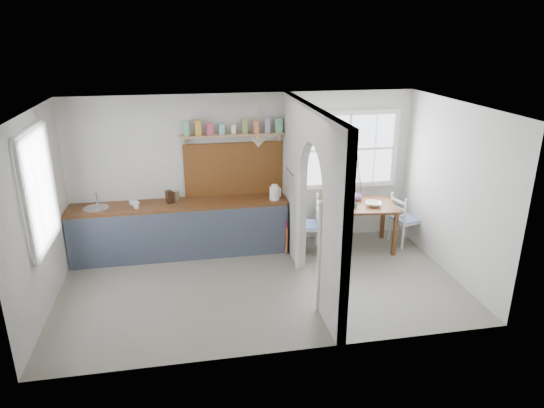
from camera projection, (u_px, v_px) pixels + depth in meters
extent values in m
cube|color=slate|center=(262.00, 285.00, 7.15)|extent=(5.80, 3.20, 0.01)
cube|color=beige|center=(260.00, 108.00, 6.27)|extent=(5.80, 3.20, 0.01)
cube|color=beige|center=(246.00, 171.00, 8.19)|extent=(5.80, 0.01, 2.60)
cube|color=beige|center=(285.00, 251.00, 5.23)|extent=(5.80, 0.01, 2.60)
cube|color=beige|center=(38.00, 216.00, 6.21)|extent=(0.01, 3.20, 2.60)
cube|color=beige|center=(453.00, 190.00, 7.21)|extent=(0.01, 3.20, 2.60)
cube|color=beige|center=(336.00, 232.00, 5.72)|extent=(0.12, 0.80, 2.60)
cube|color=beige|center=(294.00, 179.00, 7.75)|extent=(0.12, 1.20, 2.60)
cube|color=beige|center=(315.00, 149.00, 6.38)|extent=(0.12, 1.20, 1.05)
cube|color=brown|center=(180.00, 205.00, 7.86)|extent=(3.50, 0.60, 0.05)
cube|color=#343B46|center=(182.00, 237.00, 7.75)|extent=(3.50, 0.03, 0.85)
cube|color=#371C11|center=(181.00, 229.00, 8.06)|extent=(3.46, 0.45, 0.85)
cylinder|color=silver|center=(96.00, 209.00, 7.63)|extent=(0.40, 0.40, 0.02)
cube|color=brown|center=(234.00, 169.00, 8.11)|extent=(1.65, 0.03, 0.90)
cube|color=tan|center=(233.00, 135.00, 7.83)|extent=(1.75, 0.20, 0.03)
cube|color=#4F986D|center=(186.00, 130.00, 7.67)|extent=(0.09, 0.09, 0.18)
cube|color=#B07A1F|center=(198.00, 130.00, 7.70)|extent=(0.09, 0.09, 0.18)
cube|color=#B0324C|center=(210.00, 129.00, 7.73)|extent=(0.09, 0.09, 0.18)
cube|color=#59A39A|center=(222.00, 129.00, 7.76)|extent=(0.09, 0.09, 0.18)
cube|color=beige|center=(233.00, 128.00, 7.79)|extent=(0.09, 0.09, 0.18)
cube|color=olive|center=(245.00, 128.00, 7.83)|extent=(0.09, 0.09, 0.18)
cube|color=orange|center=(256.00, 127.00, 7.86)|extent=(0.09, 0.09, 0.18)
cube|color=#988CAC|center=(267.00, 127.00, 7.89)|extent=(0.09, 0.09, 0.18)
cube|color=#4F986D|center=(278.00, 127.00, 7.92)|extent=(0.09, 0.09, 0.18)
cone|color=beige|center=(258.00, 143.00, 7.60)|extent=(0.26, 0.26, 0.16)
cylinder|color=silver|center=(290.00, 172.00, 7.59)|extent=(0.02, 0.50, 0.02)
imported|color=white|center=(136.00, 205.00, 7.60)|extent=(0.11, 0.11, 0.10)
imported|color=silver|center=(134.00, 203.00, 7.71)|extent=(0.14, 0.14, 0.11)
cube|color=#371C11|center=(169.00, 197.00, 7.84)|extent=(0.13, 0.15, 0.20)
cylinder|color=olive|center=(176.00, 196.00, 7.94)|extent=(0.12, 0.12, 0.17)
cube|color=#A50E53|center=(286.00, 239.00, 8.05)|extent=(0.02, 0.03, 0.58)
cube|color=#C76E1A|center=(287.00, 241.00, 8.03)|extent=(0.02, 0.03, 0.47)
imported|color=white|center=(374.00, 204.00, 8.06)|extent=(0.35, 0.35, 0.07)
imported|color=#47714D|center=(355.00, 205.00, 7.97)|extent=(0.13, 0.13, 0.09)
cylinder|color=black|center=(335.00, 206.00, 8.07)|extent=(0.17, 0.17, 0.01)
imported|color=#70487D|center=(357.00, 196.00, 8.29)|extent=(0.18, 0.18, 0.17)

